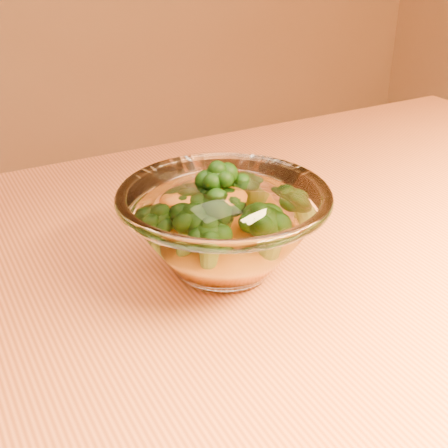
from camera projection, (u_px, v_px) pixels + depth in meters
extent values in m
cube|color=#BB6338|center=(259.00, 322.00, 0.55)|extent=(1.20, 0.80, 0.04)
cylinder|color=brown|center=(401.00, 306.00, 1.21)|extent=(0.06, 0.06, 0.71)
ellipsoid|color=white|center=(224.00, 263.00, 0.58)|extent=(0.09, 0.09, 0.02)
torus|color=white|center=(224.00, 196.00, 0.55)|extent=(0.19, 0.19, 0.01)
ellipsoid|color=orange|center=(224.00, 245.00, 0.57)|extent=(0.10, 0.10, 0.03)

